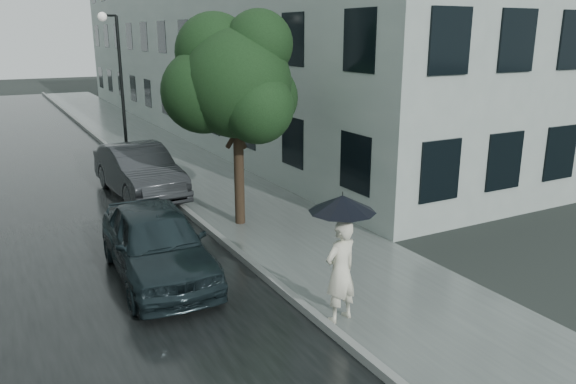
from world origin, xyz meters
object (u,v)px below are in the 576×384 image
pedestrian (340,271)px  car_near (157,242)px  street_tree (235,81)px  car_far (139,171)px  lamp_post (118,79)px

pedestrian → car_near: 3.94m
street_tree → car_far: size_ratio=1.16×
car_near → street_tree: bearing=42.9°
lamp_post → car_far: bearing=-115.5°
pedestrian → car_near: (-2.22, 3.26, -0.17)m
car_near → pedestrian: bearing=-53.1°
street_tree → car_near: bearing=-139.7°
street_tree → car_near: 4.70m
pedestrian → lamp_post: bearing=-100.4°
street_tree → car_far: bearing=112.9°
pedestrian → street_tree: size_ratio=0.34×
street_tree → car_far: street_tree is taller
pedestrian → street_tree: 6.30m
pedestrian → lamp_post: lamp_post is taller
street_tree → pedestrian: bearing=-96.1°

